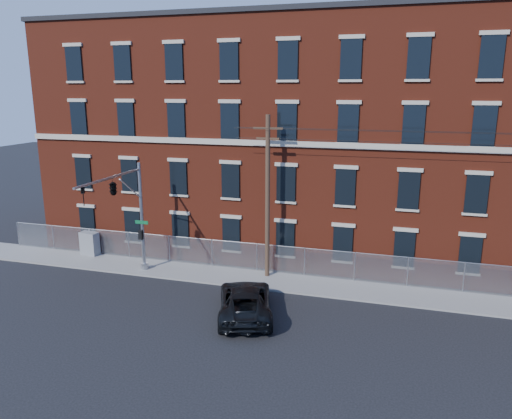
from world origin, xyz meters
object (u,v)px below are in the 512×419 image
object	(u,v)px
pickup_truck	(245,301)
utility_cabinet	(90,243)
utility_pole_near	(268,195)
traffic_signal_mast	(120,198)

from	to	relation	value
pickup_truck	utility_cabinet	world-z (taller)	utility_cabinet
utility_pole_near	utility_cabinet	world-z (taller)	utility_pole_near
pickup_truck	utility_cabinet	distance (m)	14.61
traffic_signal_mast	utility_pole_near	xyz separation A→B (m)	(8.00, 3.42, -0.05)
pickup_truck	utility_cabinet	size ratio (longest dim) A/B	3.51
pickup_truck	utility_cabinet	bearing A→B (deg)	-41.30
utility_pole_near	utility_cabinet	xyz separation A→B (m)	(-13.12, 0.40, -4.40)
traffic_signal_mast	pickup_truck	xyz separation A→B (m)	(8.27, -2.04, -4.59)
utility_pole_near	utility_cabinet	bearing A→B (deg)	178.25
traffic_signal_mast	pickup_truck	distance (m)	9.68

